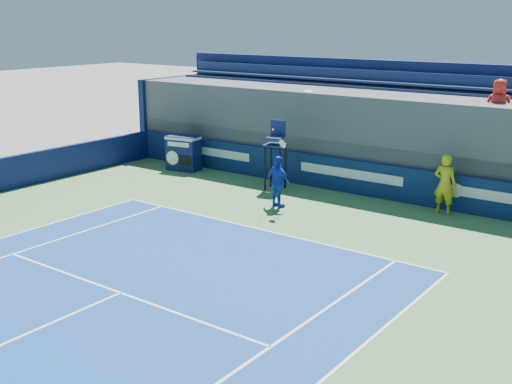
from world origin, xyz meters
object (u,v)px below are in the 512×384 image
Objects in this scene: tennis_player at (278,182)px; ball_person at (445,184)px; match_clock at (183,152)px; umpire_chair at (276,148)px.

ball_person is at bearing 28.72° from tennis_player.
umpire_chair is (4.72, -0.27, 0.79)m from match_clock.
umpire_chair is at bearing 126.80° from tennis_player.
tennis_player is at bearing -19.26° from match_clock.
umpire_chair reaches higher than ball_person.
ball_person is 6.04m from umpire_chair.
tennis_player reaches higher than ball_person.
match_clock is at bearing 160.74° from tennis_player.
ball_person is 5.23m from tennis_player.
match_clock is at bearing 0.75° from ball_person.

